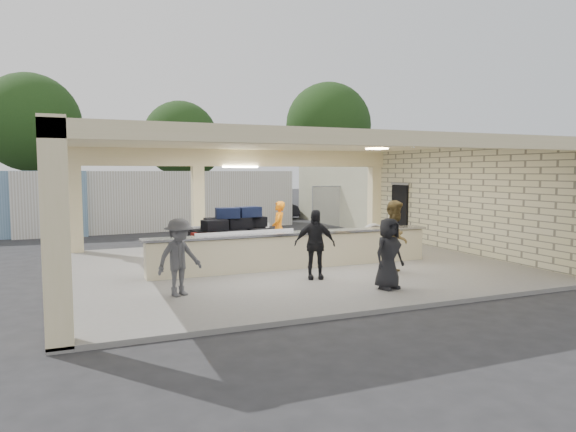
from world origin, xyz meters
name	(u,v)px	position (x,y,z in m)	size (l,w,h in m)	color
ground	(289,268)	(0.00, 0.00, 0.00)	(120.00, 120.00, 0.00)	#242426
pavilion	(287,218)	(0.21, 0.66, 1.35)	(12.01, 10.00, 3.55)	slate
baggage_counter	(296,250)	(0.00, -0.50, 0.59)	(8.20, 0.58, 0.98)	beige
luggage_cart	(233,234)	(-1.49, 0.50, 0.97)	(2.86, 1.87, 1.62)	silver
drum_fan	(374,236)	(3.55, 1.19, 0.58)	(0.86, 0.48, 0.90)	silver
baggage_handler	(279,228)	(0.32, 1.59, 0.95)	(0.62, 0.34, 1.69)	orange
passenger_a	(395,237)	(2.07, -2.16, 1.04)	(0.91, 0.40, 1.88)	olive
passenger_b	(315,244)	(-0.15, -2.00, 0.95)	(1.00, 0.36, 1.70)	black
passenger_c	(179,257)	(-3.53, -2.47, 0.92)	(1.06, 0.37, 1.64)	#45464A
passenger_d	(389,254)	(0.89, -3.62, 0.90)	(0.78, 0.32, 1.59)	black
car_white_a	(351,206)	(9.56, 13.35, 0.70)	(2.32, 4.88, 1.40)	silver
car_white_b	(405,203)	(13.30, 13.15, 0.75)	(1.76, 4.73, 1.49)	silver
car_dark	(262,207)	(4.36, 14.30, 0.68)	(1.44, 4.07, 1.36)	black
container_white	(162,200)	(-1.72, 11.44, 1.37)	(12.61, 2.52, 2.73)	silver
fence	(416,203)	(11.00, 9.00, 1.05)	(12.06, 0.06, 2.03)	gray
tree_left	(36,127)	(-7.68, 24.16, 5.59)	(6.60, 6.30, 9.00)	#382619
tree_mid	(184,142)	(2.32, 26.16, 4.96)	(6.00, 5.60, 8.00)	#382619
tree_right	(331,129)	(14.32, 25.16, 6.21)	(7.20, 7.00, 10.00)	#382619
adjacent_building	(381,192)	(9.50, 10.00, 1.60)	(6.00, 8.00, 3.20)	#BFBD98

